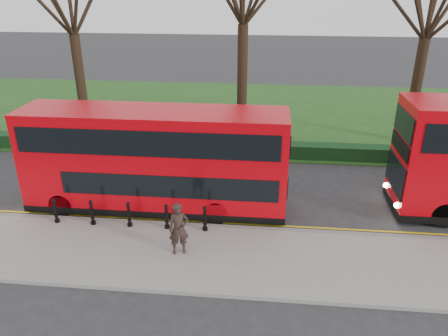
# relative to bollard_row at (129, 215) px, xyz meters

# --- Properties ---
(ground) EXTENTS (120.00, 120.00, 0.00)m
(ground) POSITION_rel_bollard_row_xyz_m (1.66, 1.35, -0.65)
(ground) COLOR #28282B
(ground) RESTS_ON ground
(pavement) EXTENTS (60.00, 4.00, 0.15)m
(pavement) POSITION_rel_bollard_row_xyz_m (1.66, -1.65, -0.57)
(pavement) COLOR gray
(pavement) RESTS_ON ground
(kerb) EXTENTS (60.00, 0.25, 0.16)m
(kerb) POSITION_rel_bollard_row_xyz_m (1.66, 0.35, -0.57)
(kerb) COLOR slate
(kerb) RESTS_ON ground
(grass_verge) EXTENTS (60.00, 18.00, 0.06)m
(grass_verge) POSITION_rel_bollard_row_xyz_m (1.66, 16.35, -0.62)
(grass_verge) COLOR #1A4517
(grass_verge) RESTS_ON ground
(hedge) EXTENTS (60.00, 0.90, 0.80)m
(hedge) POSITION_rel_bollard_row_xyz_m (1.66, 8.15, -0.25)
(hedge) COLOR black
(hedge) RESTS_ON ground
(yellow_line_outer) EXTENTS (60.00, 0.10, 0.01)m
(yellow_line_outer) POSITION_rel_bollard_row_xyz_m (1.66, 0.65, -0.64)
(yellow_line_outer) COLOR yellow
(yellow_line_outer) RESTS_ON ground
(yellow_line_inner) EXTENTS (60.00, 0.10, 0.01)m
(yellow_line_inner) POSITION_rel_bollard_row_xyz_m (1.66, 0.85, -0.64)
(yellow_line_inner) COLOR yellow
(yellow_line_inner) RESTS_ON ground
(tree_left) EXTENTS (6.96, 6.96, 10.87)m
(tree_left) POSITION_rel_bollard_row_xyz_m (-6.34, 11.35, 7.25)
(tree_left) COLOR black
(tree_left) RESTS_ON ground
(tree_right) EXTENTS (7.01, 7.01, 10.95)m
(tree_right) POSITION_rel_bollard_row_xyz_m (13.66, 11.35, 7.30)
(tree_right) COLOR black
(tree_right) RESTS_ON ground
(bollard_row) EXTENTS (6.14, 0.15, 1.00)m
(bollard_row) POSITION_rel_bollard_row_xyz_m (0.00, 0.00, 0.00)
(bollard_row) COLOR black
(bollard_row) RESTS_ON pavement
(bus_lead) EXTENTS (10.87, 2.50, 4.33)m
(bus_lead) POSITION_rel_bollard_row_xyz_m (0.67, 1.88, 1.53)
(bus_lead) COLOR #BA030B
(bus_lead) RESTS_ON ground
(pedestrian) EXTENTS (0.82, 0.67, 1.94)m
(pedestrian) POSITION_rel_bollard_row_xyz_m (2.31, -1.55, 0.47)
(pedestrian) COLOR #2C201C
(pedestrian) RESTS_ON pavement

